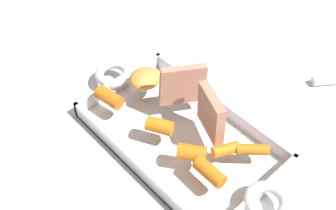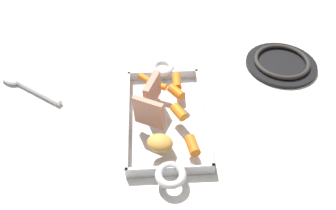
# 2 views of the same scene
# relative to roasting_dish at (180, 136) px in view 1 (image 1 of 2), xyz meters

# --- Properties ---
(ground_plane) EXTENTS (2.15, 2.15, 0.00)m
(ground_plane) POSITION_rel_roasting_dish_xyz_m (0.00, 0.00, -0.01)
(ground_plane) COLOR white
(roasting_dish) EXTENTS (0.42, 0.19, 0.04)m
(roasting_dish) POSITION_rel_roasting_dish_xyz_m (0.00, 0.00, 0.00)
(roasting_dish) COLOR silver
(roasting_dish) RESTS_ON ground_plane
(roast_slice_thick) EXTENTS (0.05, 0.07, 0.08)m
(roast_slice_thick) POSITION_rel_roasting_dish_xyz_m (-0.04, 0.04, 0.06)
(roast_slice_thick) COLOR tan
(roast_slice_thick) RESTS_ON roasting_dish
(roast_slice_thin) EXTENTS (0.08, 0.05, 0.08)m
(roast_slice_thin) POSITION_rel_roasting_dish_xyz_m (0.03, 0.03, 0.06)
(roast_slice_thin) COLOR tan
(roast_slice_thin) RESTS_ON roasting_dish
(baby_carrot_center_right) EXTENTS (0.05, 0.04, 0.02)m
(baby_carrot_center_right) POSITION_rel_roasting_dish_xyz_m (-0.02, -0.03, 0.04)
(baby_carrot_center_right) COLOR orange
(baby_carrot_center_right) RESTS_ON roasting_dish
(baby_carrot_northeast) EXTENTS (0.05, 0.04, 0.02)m
(baby_carrot_northeast) POSITION_rel_roasting_dish_xyz_m (0.06, -0.03, 0.04)
(baby_carrot_northeast) COLOR orange
(baby_carrot_northeast) RESTS_ON roasting_dish
(baby_carrot_short) EXTENTS (0.05, 0.03, 0.03)m
(baby_carrot_short) POSITION_rel_roasting_dish_xyz_m (-0.12, -0.05, 0.04)
(baby_carrot_short) COLOR orange
(baby_carrot_short) RESTS_ON roasting_dish
(baby_carrot_center_left) EXTENTS (0.05, 0.02, 0.02)m
(baby_carrot_center_left) POSITION_rel_roasting_dish_xyz_m (0.10, -0.03, 0.04)
(baby_carrot_center_left) COLOR orange
(baby_carrot_center_left) RESTS_ON roasting_dish
(baby_carrot_southwest) EXTENTS (0.05, 0.05, 0.02)m
(baby_carrot_southwest) POSITION_rel_roasting_dish_xyz_m (0.11, 0.04, 0.03)
(baby_carrot_southwest) COLOR orange
(baby_carrot_southwest) RESTS_ON roasting_dish
(baby_carrot_southeast) EXTENTS (0.03, 0.05, 0.02)m
(baby_carrot_southeast) POSITION_rel_roasting_dish_xyz_m (0.08, 0.01, 0.03)
(baby_carrot_southeast) COLOR orange
(baby_carrot_southeast) RESTS_ON roasting_dish
(potato_golden_small) EXTENTS (0.06, 0.07, 0.03)m
(potato_golden_small) POSITION_rel_roasting_dish_xyz_m (-0.11, 0.02, 0.04)
(potato_golden_small) COLOR gold
(potato_golden_small) RESTS_ON roasting_dish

